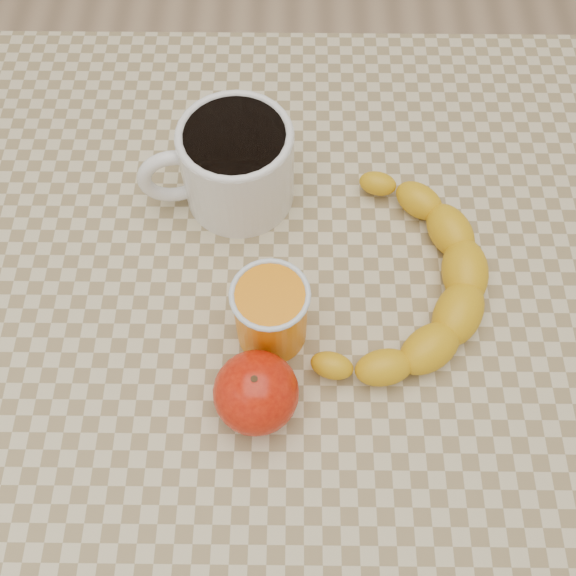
{
  "coord_description": "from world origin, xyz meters",
  "views": [
    {
      "loc": [
        0.0,
        -0.31,
        1.35
      ],
      "look_at": [
        0.0,
        0.0,
        0.77
      ],
      "focal_mm": 40.0,
      "sensor_mm": 36.0,
      "label": 1
    }
  ],
  "objects_px": {
    "coffee_mug": "(234,163)",
    "orange_juice_glass": "(271,313)",
    "table": "(288,330)",
    "apple": "(256,393)",
    "banana": "(399,281)"
  },
  "relations": [
    {
      "from": "orange_juice_glass",
      "to": "apple",
      "type": "height_order",
      "value": "orange_juice_glass"
    },
    {
      "from": "coffee_mug",
      "to": "orange_juice_glass",
      "type": "height_order",
      "value": "coffee_mug"
    },
    {
      "from": "coffee_mug",
      "to": "orange_juice_glass",
      "type": "distance_m",
      "value": 0.18
    },
    {
      "from": "apple",
      "to": "orange_juice_glass",
      "type": "bearing_deg",
      "value": 80.99
    },
    {
      "from": "coffee_mug",
      "to": "banana",
      "type": "relative_size",
      "value": 0.5
    },
    {
      "from": "apple",
      "to": "banana",
      "type": "distance_m",
      "value": 0.19
    },
    {
      "from": "banana",
      "to": "apple",
      "type": "bearing_deg",
      "value": -114.39
    },
    {
      "from": "orange_juice_glass",
      "to": "coffee_mug",
      "type": "bearing_deg",
      "value": 104.01
    },
    {
      "from": "coffee_mug",
      "to": "apple",
      "type": "distance_m",
      "value": 0.25
    },
    {
      "from": "orange_juice_glass",
      "to": "banana",
      "type": "relative_size",
      "value": 0.24
    },
    {
      "from": "table",
      "to": "coffee_mug",
      "type": "height_order",
      "value": "coffee_mug"
    },
    {
      "from": "table",
      "to": "orange_juice_glass",
      "type": "distance_m",
      "value": 0.14
    },
    {
      "from": "coffee_mug",
      "to": "banana",
      "type": "distance_m",
      "value": 0.22
    },
    {
      "from": "table",
      "to": "orange_juice_glass",
      "type": "xyz_separation_m",
      "value": [
        -0.02,
        -0.04,
        0.13
      ]
    },
    {
      "from": "banana",
      "to": "coffee_mug",
      "type": "bearing_deg",
      "value": 168.64
    }
  ]
}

